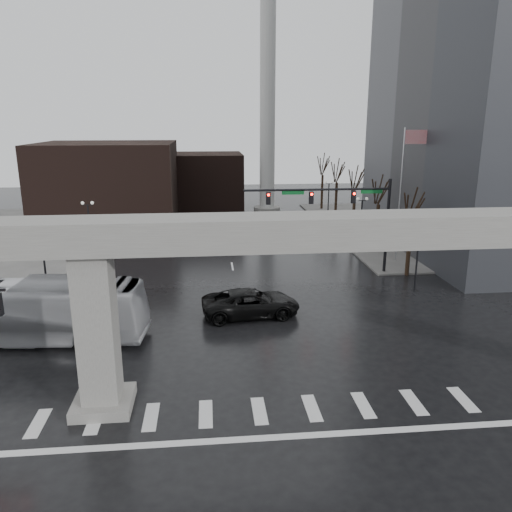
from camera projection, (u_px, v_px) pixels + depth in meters
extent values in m
plane|color=black|center=(257.00, 399.00, 23.36)|extent=(160.00, 160.00, 0.00)
cube|color=slate|center=(441.00, 227.00, 60.36)|extent=(28.00, 36.00, 0.15)
cube|color=gray|center=(257.00, 232.00, 21.25)|extent=(48.00, 2.20, 1.40)
cube|color=gray|center=(98.00, 333.00, 21.73)|extent=(1.60, 1.60, 7.30)
cube|color=gray|center=(104.00, 402.00, 22.63)|extent=(2.60, 2.60, 0.50)
cube|color=black|center=(109.00, 184.00, 61.02)|extent=(16.00, 14.00, 10.00)
cube|color=black|center=(207.00, 182.00, 72.02)|extent=(10.00, 10.00, 8.00)
cylinder|color=#BABAB5|center=(268.00, 101.00, 64.12)|extent=(2.00, 2.00, 30.00)
cylinder|color=gray|center=(267.00, 211.00, 67.92)|extent=(3.60, 3.60, 1.20)
cylinder|color=black|center=(387.00, 227.00, 41.56)|extent=(0.24, 0.24, 8.00)
cylinder|color=black|center=(318.00, 190.00, 40.15)|extent=(12.00, 0.18, 0.18)
cube|color=black|center=(353.00, 197.00, 40.61)|extent=(0.35, 0.30, 1.00)
cube|color=black|center=(311.00, 198.00, 40.27)|extent=(0.35, 0.30, 1.00)
cube|color=black|center=(268.00, 198.00, 39.94)|extent=(0.35, 0.30, 1.00)
sphere|color=#FF0C05|center=(354.00, 194.00, 40.35)|extent=(0.20, 0.20, 0.20)
cube|color=#0B5321|center=(372.00, 191.00, 40.63)|extent=(1.80, 0.05, 0.35)
cube|color=#0B5321|center=(293.00, 192.00, 40.01)|extent=(1.80, 0.05, 0.35)
cylinder|color=silver|center=(400.00, 197.00, 44.32)|extent=(0.12, 0.12, 12.00)
cube|color=#A91213|center=(416.00, 137.00, 43.04)|extent=(2.00, 0.03, 1.20)
cylinder|color=black|center=(417.00, 261.00, 37.45)|extent=(0.14, 0.14, 4.80)
cube|color=black|center=(420.00, 230.00, 36.83)|extent=(0.90, 0.06, 0.06)
sphere|color=silver|center=(414.00, 228.00, 36.73)|extent=(0.32, 0.32, 0.32)
sphere|color=silver|center=(426.00, 227.00, 36.82)|extent=(0.32, 0.32, 0.32)
cylinder|color=black|center=(361.00, 224.00, 50.88)|extent=(0.14, 0.14, 4.80)
cube|color=black|center=(362.00, 201.00, 50.26)|extent=(0.90, 0.06, 0.06)
sphere|color=silver|center=(358.00, 199.00, 50.17)|extent=(0.32, 0.32, 0.32)
sphere|color=silver|center=(367.00, 199.00, 50.25)|extent=(0.32, 0.32, 0.32)
cylinder|color=black|center=(328.00, 202.00, 64.32)|extent=(0.14, 0.14, 4.80)
cube|color=black|center=(329.00, 184.00, 63.70)|extent=(0.90, 0.06, 0.06)
sphere|color=silver|center=(326.00, 182.00, 63.60)|extent=(0.32, 0.32, 0.32)
sphere|color=silver|center=(333.00, 182.00, 63.69)|extent=(0.32, 0.32, 0.32)
cylinder|color=black|center=(45.00, 271.00, 34.88)|extent=(0.14, 0.14, 4.80)
cube|color=black|center=(42.00, 239.00, 34.26)|extent=(0.90, 0.06, 0.06)
sphere|color=silver|center=(34.00, 236.00, 34.16)|extent=(0.32, 0.32, 0.32)
sphere|color=silver|center=(48.00, 236.00, 34.25)|extent=(0.32, 0.32, 0.32)
cylinder|color=black|center=(90.00, 229.00, 48.32)|extent=(0.14, 0.14, 4.80)
cube|color=black|center=(88.00, 205.00, 47.70)|extent=(0.90, 0.06, 0.06)
sphere|color=silver|center=(83.00, 203.00, 47.60)|extent=(0.32, 0.32, 0.32)
sphere|color=silver|center=(92.00, 203.00, 47.69)|extent=(0.32, 0.32, 0.32)
cylinder|color=black|center=(115.00, 205.00, 61.76)|extent=(0.14, 0.14, 4.80)
cube|color=black|center=(113.00, 186.00, 61.13)|extent=(0.90, 0.06, 0.06)
sphere|color=silver|center=(109.00, 185.00, 61.04)|extent=(0.32, 0.32, 0.32)
sphere|color=silver|center=(117.00, 185.00, 61.12)|extent=(0.32, 0.32, 0.32)
cylinder|color=black|center=(409.00, 249.00, 41.41)|extent=(0.34, 0.34, 4.55)
cylinder|color=black|center=(412.00, 204.00, 40.43)|extent=(0.12, 1.52, 2.98)
cylinder|color=black|center=(417.00, 206.00, 40.78)|extent=(0.83, 1.14, 2.51)
cylinder|color=black|center=(377.00, 228.00, 49.08)|extent=(0.34, 0.34, 4.66)
cylinder|color=black|center=(379.00, 189.00, 48.07)|extent=(0.12, 1.55, 3.05)
cylinder|color=black|center=(383.00, 191.00, 48.42)|extent=(0.85, 1.16, 2.57)
cylinder|color=black|center=(354.00, 213.00, 56.74)|extent=(0.34, 0.34, 4.76)
cylinder|color=black|center=(355.00, 178.00, 55.71)|extent=(0.12, 1.59, 3.11)
cylinder|color=black|center=(359.00, 180.00, 56.06)|extent=(0.86, 1.18, 2.62)
cylinder|color=black|center=(336.00, 201.00, 64.41)|extent=(0.34, 0.34, 4.87)
cylinder|color=black|center=(337.00, 170.00, 63.35)|extent=(0.12, 1.62, 3.18)
cylinder|color=black|center=(341.00, 172.00, 63.71)|extent=(0.88, 1.20, 2.68)
cylinder|color=black|center=(322.00, 192.00, 72.07)|extent=(0.34, 0.34, 4.97)
cylinder|color=black|center=(323.00, 164.00, 70.99)|extent=(0.12, 1.65, 3.25)
cylinder|color=black|center=(326.00, 165.00, 71.35)|extent=(0.89, 1.23, 2.74)
imported|color=black|center=(251.00, 303.00, 33.03)|extent=(6.72, 3.60, 1.79)
imported|color=#B6B7BB|center=(30.00, 311.00, 29.07)|extent=(13.60, 4.38, 3.72)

